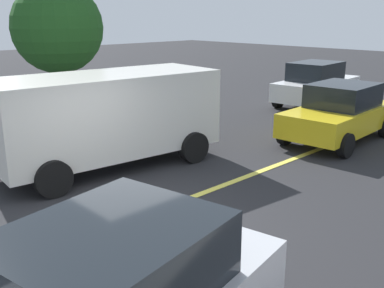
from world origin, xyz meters
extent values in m
plane|color=#262628|center=(0.00, 0.00, 0.00)|extent=(80.00, 80.00, 0.00)
cube|color=#E0D14C|center=(3.00, 0.00, 0.01)|extent=(28.00, 0.16, 0.01)
cube|color=silver|center=(1.40, 2.76, 1.29)|extent=(5.38, 2.53, 1.82)
cube|color=black|center=(-0.67, 2.97, 1.69)|extent=(0.35, 1.85, 0.80)
cylinder|color=black|center=(-0.47, 1.95, 0.38)|extent=(0.78, 0.34, 0.76)
cylinder|color=black|center=(-0.26, 3.94, 0.38)|extent=(0.78, 0.34, 0.76)
cylinder|color=black|center=(3.05, 1.58, 0.38)|extent=(0.78, 0.34, 0.76)
cylinder|color=black|center=(3.26, 3.57, 0.38)|extent=(0.78, 0.34, 0.76)
cube|color=gold|center=(7.37, 0.13, 0.65)|extent=(4.07, 1.98, 0.65)
cube|color=black|center=(7.57, 0.14, 1.30)|extent=(1.99, 1.65, 0.65)
cylinder|color=black|center=(6.07, -0.82, 0.32)|extent=(0.65, 0.26, 0.64)
cylinder|color=black|center=(5.97, 0.92, 0.32)|extent=(0.65, 0.26, 0.64)
cylinder|color=black|center=(8.67, 1.08, 0.32)|extent=(0.65, 0.26, 0.64)
cube|color=white|center=(11.61, 3.37, 0.67)|extent=(4.47, 2.06, 0.70)
cube|color=black|center=(11.39, 3.36, 1.36)|extent=(2.20, 1.67, 0.70)
cylinder|color=black|center=(13.01, 4.34, 0.32)|extent=(0.66, 0.27, 0.64)
cylinder|color=black|center=(13.15, 2.64, 0.32)|extent=(0.66, 0.27, 0.64)
cylinder|color=black|center=(10.06, 4.10, 0.32)|extent=(0.66, 0.27, 0.64)
cylinder|color=black|center=(10.20, 2.40, 0.32)|extent=(0.66, 0.27, 0.64)
cube|color=black|center=(-2.27, -2.81, 1.33)|extent=(2.28, 1.94, 0.67)
cylinder|color=black|center=(-1.23, -1.69, 0.32)|extent=(0.67, 0.33, 0.64)
cylinder|color=#513823|center=(2.59, 7.09, 1.17)|extent=(0.38, 0.38, 2.34)
sphere|color=#1E4C1C|center=(2.59, 7.09, 3.10)|extent=(2.78, 2.78, 2.78)
camera|label=1|loc=(-4.29, -5.98, 3.51)|focal=42.21mm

